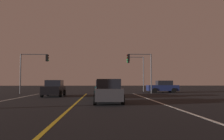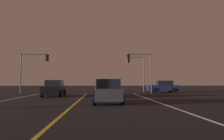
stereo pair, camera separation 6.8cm
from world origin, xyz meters
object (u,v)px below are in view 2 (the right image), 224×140
Objects in this scene: car_crossing_side at (163,87)px; traffic_light_far_right at (136,66)px; traffic_light_near_left at (35,64)px; traffic_light_near_right at (139,64)px; car_lead_same_lane at (108,92)px; car_ahead_far at (104,89)px; car_oncoming at (54,88)px.

traffic_light_far_right reaches higher than car_crossing_side.
car_crossing_side is 17.75m from traffic_light_near_left.
car_crossing_side is 5.68m from traffic_light_far_right.
traffic_light_near_right reaches higher than car_crossing_side.
car_lead_same_lane is 18.47m from car_crossing_side.
traffic_light_far_right is (4.99, 19.78, 3.18)m from car_lead_same_lane.
traffic_light_near_right is at bearing -0.00° from traffic_light_near_left.
car_crossing_side is at bearing 135.51° from traffic_light_far_right.
traffic_light_near_left is at bearing 7.22° from car_crossing_side.
car_crossing_side is 0.82× the size of traffic_light_near_right.
traffic_light_near_left is at bearing 49.35° from car_ahead_far.
car_oncoming is 15.74m from traffic_light_far_right.
traffic_light_far_right is (10.36, 11.42, 3.18)m from car_oncoming.
car_crossing_side is 0.84× the size of traffic_light_near_left.
car_oncoming and car_ahead_far have the same top height.
traffic_light_near_left is (-17.35, -2.20, 3.03)m from car_crossing_side.
traffic_light_far_right reaches higher than traffic_light_near_right.
traffic_light_near_right is at bearing -17.95° from car_lead_same_lane.
car_ahead_far is at bearing 57.93° from traffic_light_near_right.
car_lead_same_lane is at bearing -178.80° from car_ahead_far.
car_crossing_side is (8.35, 16.48, 0.00)m from car_lead_same_lane.
car_ahead_far is 0.79× the size of traffic_light_far_right.
car_oncoming is 5.49m from car_ahead_far.
traffic_light_far_right is at bearing 21.47° from traffic_light_near_left.
car_oncoming and car_lead_same_lane have the same top height.
car_oncoming is 1.00× the size of car_ahead_far.
traffic_light_near_right reaches higher than car_oncoming.
traffic_light_near_left is 0.95× the size of traffic_light_far_right.
car_lead_same_lane is 6.67m from car_ahead_far.
car_oncoming is 1.00× the size of car_crossing_side.
car_lead_same_lane is 0.84× the size of traffic_light_near_left.
traffic_light_near_right is (4.63, 14.28, 3.08)m from car_lead_same_lane.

